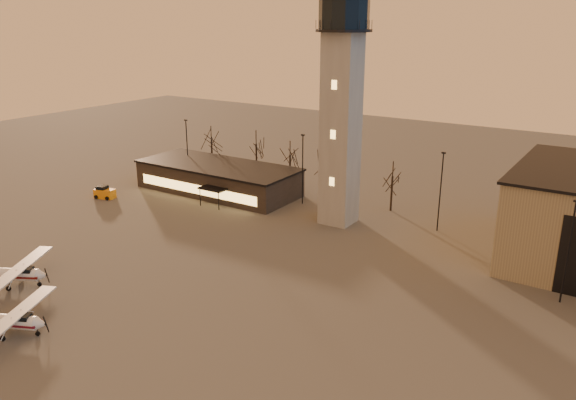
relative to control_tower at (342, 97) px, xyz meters
The scene contains 8 objects.
ground 34.15m from the control_tower, 90.00° to the right, with size 220.00×220.00×0.00m, color #474542.
control_tower is the anchor object (origin of this frame).
terminal 26.24m from the control_tower, behind, with size 25.40×12.20×4.30m.
light_poles 10.97m from the control_tower, 63.48° to the left, with size 58.50×12.25×10.14m.
tree_row 19.48m from the control_tower, 146.24° to the left, with size 37.20×9.20×8.80m.
cessna_front 43.39m from the control_tower, 104.11° to the right, with size 8.30×9.94×2.86m.
cessna_rear 41.29m from the control_tower, 118.09° to the right, with size 8.52×10.06×2.96m.
service_cart 38.75m from the control_tower, 163.81° to the right, with size 3.21×2.39×1.86m.
Camera 1 is at (32.32, -31.76, 25.56)m, focal length 35.00 mm.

